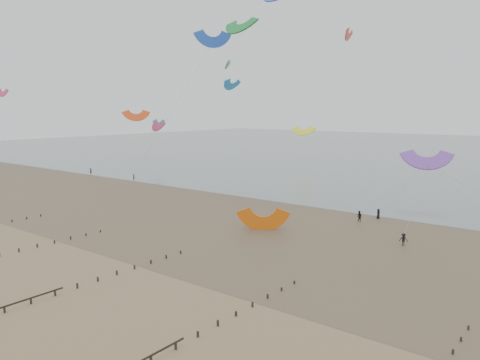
% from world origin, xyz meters
% --- Properties ---
extents(ground, '(500.00, 500.00, 0.00)m').
position_xyz_m(ground, '(0.00, 0.00, 0.00)').
color(ground, brown).
rests_on(ground, ground).
extents(sea_and_shore, '(500.00, 665.00, 0.03)m').
position_xyz_m(sea_and_shore, '(-4.08, 34.40, 0.01)').
color(sea_and_shore, '#475654').
rests_on(sea_and_shore, ground).
extents(kitesurfer_lead, '(0.64, 0.46, 1.64)m').
position_xyz_m(kitesurfer_lead, '(-54.32, 51.74, 0.82)').
color(kitesurfer_lead, black).
rests_on(kitesurfer_lead, ground).
extents(kitesurfers, '(168.06, 26.82, 1.89)m').
position_xyz_m(kitesurfers, '(31.22, 48.06, 0.86)').
color(kitesurfers, black).
rests_on(kitesurfers, ground).
extents(grounded_kite, '(9.14, 8.69, 3.97)m').
position_xyz_m(grounded_kite, '(5.40, 29.41, 0.00)').
color(grounded_kite, orange).
rests_on(grounded_kite, ground).
extents(kites_airborne, '(241.10, 92.03, 41.55)m').
position_xyz_m(kites_airborne, '(-10.78, 88.43, 21.53)').
color(kites_airborne, '#A31F46').
rests_on(kites_airborne, ground).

